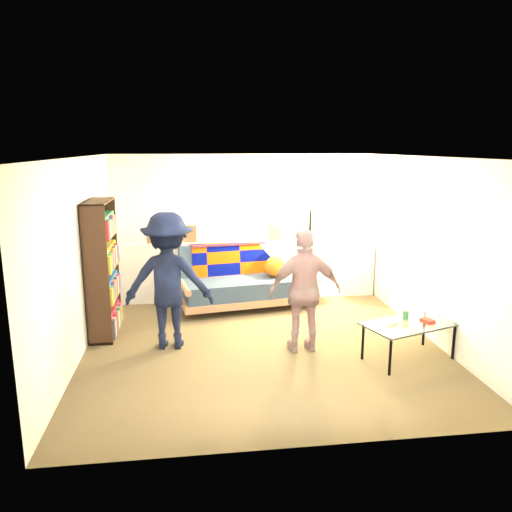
# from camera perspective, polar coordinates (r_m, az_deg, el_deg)

# --- Properties ---
(ground) EXTENTS (5.00, 5.00, 0.00)m
(ground) POSITION_cam_1_polar(r_m,az_deg,el_deg) (6.80, 0.45, -9.41)
(ground) COLOR brown
(ground) RESTS_ON ground
(room_shell) EXTENTS (4.60, 5.05, 2.45)m
(room_shell) POSITION_cam_1_polar(r_m,az_deg,el_deg) (6.83, -0.08, 5.22)
(room_shell) COLOR silver
(room_shell) RESTS_ON ground
(half_wall_ledge) EXTENTS (4.45, 0.15, 1.00)m
(half_wall_ledge) POSITION_cam_1_polar(r_m,az_deg,el_deg) (8.34, -1.26, -1.63)
(half_wall_ledge) COLOR silver
(half_wall_ledge) RESTS_ON ground
(ledge_decor) EXTENTS (2.97, 0.02, 0.45)m
(ledge_decor) POSITION_cam_1_polar(r_m,az_deg,el_deg) (8.16, -2.85, 2.90)
(ledge_decor) COLOR brown
(ledge_decor) RESTS_ON half_wall_ledge
(futon_sofa) EXTENTS (2.18, 1.29, 0.88)m
(futon_sofa) POSITION_cam_1_polar(r_m,az_deg,el_deg) (8.03, -1.33, -2.85)
(futon_sofa) COLOR #A47250
(futon_sofa) RESTS_ON ground
(bookshelf) EXTENTS (0.31, 0.92, 1.83)m
(bookshelf) POSITION_cam_1_polar(r_m,az_deg,el_deg) (7.04, -17.14, -1.87)
(bookshelf) COLOR black
(bookshelf) RESTS_ON ground
(coffee_table) EXTENTS (1.24, 0.93, 0.57)m
(coffee_table) POSITION_cam_1_polar(r_m,az_deg,el_deg) (6.31, 17.17, -7.57)
(coffee_table) COLOR black
(coffee_table) RESTS_ON ground
(floor_lamp) EXTENTS (0.37, 0.31, 1.60)m
(floor_lamp) POSITION_cam_1_polar(r_m,az_deg,el_deg) (8.17, 6.13, 2.57)
(floor_lamp) COLOR black
(floor_lamp) RESTS_ON ground
(person_left) EXTENTS (1.18, 0.75, 1.74)m
(person_left) POSITION_cam_1_polar(r_m,az_deg,el_deg) (6.38, -9.96, -2.83)
(person_left) COLOR black
(person_left) RESTS_ON ground
(person_right) EXTENTS (0.92, 0.41, 1.55)m
(person_right) POSITION_cam_1_polar(r_m,az_deg,el_deg) (6.21, 5.62, -4.02)
(person_right) COLOR #CE8588
(person_right) RESTS_ON ground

